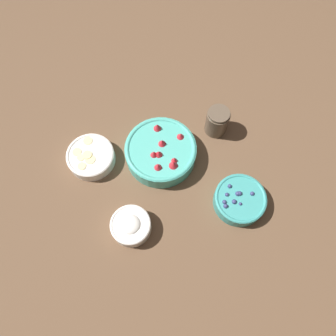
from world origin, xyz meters
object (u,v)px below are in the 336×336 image
Objects in this scene: bowl_strawberries at (161,151)px; jar_chocolate at (217,122)px; bowl_cream at (131,226)px; bowl_blueberries at (240,200)px; bowl_bananas at (91,157)px.

jar_chocolate reaches higher than bowl_strawberries.
bowl_strawberries is at bearing -135.87° from bowl_cream.
bowl_strawberries reaches higher than bowl_blueberries.
bowl_cream reaches higher than bowl_bananas.
bowl_blueberries is 0.27m from jar_chocolate.
bowl_bananas is at bearing -9.75° from jar_chocolate.
bowl_strawberries is 1.92× the size of bowl_cream.
bowl_strawberries is at bearing 3.79° from jar_chocolate.
bowl_cream reaches higher than bowl_blueberries.
bowl_strawberries is 0.26m from bowl_cream.
jar_chocolate is at bearing -176.21° from bowl_strawberries.
bowl_blueberries is 1.03× the size of bowl_bananas.
bowl_bananas is 1.28× the size of bowl_cream.
bowl_strawberries reaches higher than bowl_cream.
bowl_bananas is (0.21, -0.09, -0.01)m from bowl_strawberries.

